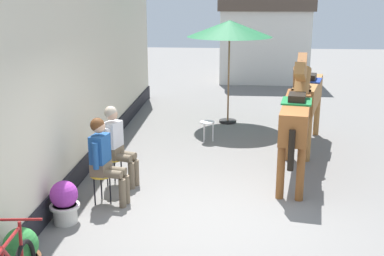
{
  "coord_description": "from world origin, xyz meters",
  "views": [
    {
      "loc": [
        0.24,
        -6.5,
        3.22
      ],
      "look_at": [
        -0.4,
        1.2,
        1.05
      ],
      "focal_mm": 45.13,
      "sensor_mm": 36.0,
      "label": 1
    }
  ],
  "objects_px": {
    "saddled_horse_near": "(296,114)",
    "cafe_parasol": "(230,29)",
    "saddled_horse_far": "(307,95)",
    "flower_planter_near": "(22,253)",
    "seated_visitor_far": "(116,142)",
    "spare_stool_white": "(207,124)",
    "seated_visitor_near": "(104,157)",
    "flower_planter_middle": "(64,201)"
  },
  "relations": [
    {
      "from": "seated_visitor_near",
      "to": "seated_visitor_far",
      "type": "bearing_deg",
      "value": 89.41
    },
    {
      "from": "seated_visitor_far",
      "to": "flower_planter_near",
      "type": "height_order",
      "value": "seated_visitor_far"
    },
    {
      "from": "flower_planter_near",
      "to": "saddled_horse_far",
      "type": "bearing_deg",
      "value": 53.31
    },
    {
      "from": "saddled_horse_near",
      "to": "cafe_parasol",
      "type": "bearing_deg",
      "value": 108.65
    },
    {
      "from": "saddled_horse_far",
      "to": "seated_visitor_near",
      "type": "bearing_deg",
      "value": -138.3
    },
    {
      "from": "cafe_parasol",
      "to": "spare_stool_white",
      "type": "height_order",
      "value": "cafe_parasol"
    },
    {
      "from": "cafe_parasol",
      "to": "saddled_horse_far",
      "type": "bearing_deg",
      "value": -50.1
    },
    {
      "from": "saddled_horse_far",
      "to": "seated_visitor_far",
      "type": "bearing_deg",
      "value": -146.13
    },
    {
      "from": "saddled_horse_far",
      "to": "cafe_parasol",
      "type": "xyz_separation_m",
      "value": [
        -1.65,
        1.98,
        1.2
      ]
    },
    {
      "from": "cafe_parasol",
      "to": "spare_stool_white",
      "type": "relative_size",
      "value": 5.61
    },
    {
      "from": "saddled_horse_far",
      "to": "spare_stool_white",
      "type": "relative_size",
      "value": 6.38
    },
    {
      "from": "flower_planter_near",
      "to": "cafe_parasol",
      "type": "xyz_separation_m",
      "value": [
        2.29,
        7.27,
        2.03
      ]
    },
    {
      "from": "saddled_horse_far",
      "to": "cafe_parasol",
      "type": "distance_m",
      "value": 2.84
    },
    {
      "from": "spare_stool_white",
      "to": "cafe_parasol",
      "type": "bearing_deg",
      "value": 75.37
    },
    {
      "from": "seated_visitor_far",
      "to": "cafe_parasol",
      "type": "xyz_separation_m",
      "value": [
        1.86,
        4.33,
        1.59
      ]
    },
    {
      "from": "saddled_horse_far",
      "to": "cafe_parasol",
      "type": "height_order",
      "value": "cafe_parasol"
    },
    {
      "from": "seated_visitor_near",
      "to": "saddled_horse_far",
      "type": "bearing_deg",
      "value": 41.7
    },
    {
      "from": "saddled_horse_near",
      "to": "spare_stool_white",
      "type": "bearing_deg",
      "value": 130.64
    },
    {
      "from": "flower_planter_near",
      "to": "spare_stool_white",
      "type": "height_order",
      "value": "flower_planter_near"
    },
    {
      "from": "seated_visitor_near",
      "to": "flower_planter_middle",
      "type": "height_order",
      "value": "seated_visitor_near"
    },
    {
      "from": "flower_planter_middle",
      "to": "flower_planter_near",
      "type": "bearing_deg",
      "value": -90.35
    },
    {
      "from": "saddled_horse_near",
      "to": "spare_stool_white",
      "type": "height_order",
      "value": "saddled_horse_near"
    },
    {
      "from": "saddled_horse_far",
      "to": "flower_planter_near",
      "type": "relative_size",
      "value": 4.59
    },
    {
      "from": "seated_visitor_near",
      "to": "cafe_parasol",
      "type": "height_order",
      "value": "cafe_parasol"
    },
    {
      "from": "seated_visitor_near",
      "to": "cafe_parasol",
      "type": "relative_size",
      "value": 0.54
    },
    {
      "from": "saddled_horse_far",
      "to": "flower_planter_middle",
      "type": "xyz_separation_m",
      "value": [
        -3.93,
        -3.86,
        -0.82
      ]
    },
    {
      "from": "seated_visitor_far",
      "to": "spare_stool_white",
      "type": "bearing_deg",
      "value": 61.75
    },
    {
      "from": "saddled_horse_near",
      "to": "saddled_horse_far",
      "type": "bearing_deg",
      "value": 75.85
    },
    {
      "from": "flower_planter_near",
      "to": "cafe_parasol",
      "type": "distance_m",
      "value": 7.89
    },
    {
      "from": "saddled_horse_near",
      "to": "flower_planter_middle",
      "type": "distance_m",
      "value": 4.22
    },
    {
      "from": "seated_visitor_far",
      "to": "saddled_horse_far",
      "type": "distance_m",
      "value": 4.25
    },
    {
      "from": "cafe_parasol",
      "to": "flower_planter_middle",
      "type": "bearing_deg",
      "value": -111.37
    },
    {
      "from": "seated_visitor_far",
      "to": "saddled_horse_near",
      "type": "distance_m",
      "value": 3.19
    },
    {
      "from": "seated_visitor_far",
      "to": "saddled_horse_near",
      "type": "bearing_deg",
      "value": 12.51
    },
    {
      "from": "seated_visitor_near",
      "to": "saddled_horse_far",
      "type": "distance_m",
      "value": 4.73
    },
    {
      "from": "seated_visitor_far",
      "to": "spare_stool_white",
      "type": "xyz_separation_m",
      "value": [
        1.42,
        2.64,
        -0.38
      ]
    },
    {
      "from": "seated_visitor_near",
      "to": "flower_planter_near",
      "type": "relative_size",
      "value": 2.17
    },
    {
      "from": "cafe_parasol",
      "to": "spare_stool_white",
      "type": "xyz_separation_m",
      "value": [
        -0.44,
        -1.7,
        -1.96
      ]
    },
    {
      "from": "seated_visitor_far",
      "to": "spare_stool_white",
      "type": "height_order",
      "value": "seated_visitor_far"
    },
    {
      "from": "seated_visitor_far",
      "to": "saddled_horse_far",
      "type": "xyz_separation_m",
      "value": [
        3.51,
        2.36,
        0.38
      ]
    },
    {
      "from": "flower_planter_near",
      "to": "saddled_horse_near",
      "type": "bearing_deg",
      "value": 45.8
    },
    {
      "from": "flower_planter_middle",
      "to": "spare_stool_white",
      "type": "relative_size",
      "value": 1.39
    }
  ]
}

